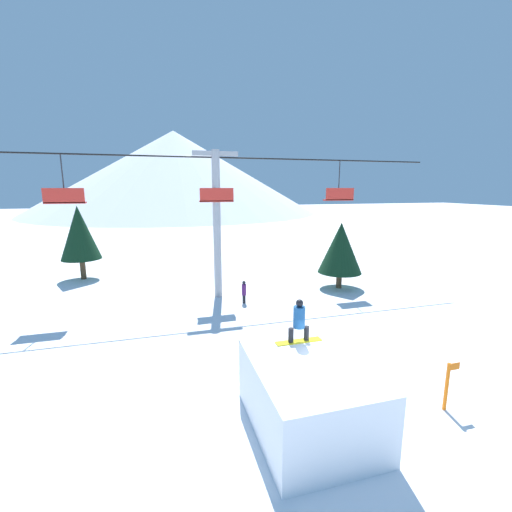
# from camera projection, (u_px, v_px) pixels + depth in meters

# --- Properties ---
(ground_plane) EXTENTS (220.00, 220.00, 0.00)m
(ground_plane) POSITION_uv_depth(u_px,v_px,m) (352.00, 427.00, 8.83)
(ground_plane) COLOR white
(mountain_ridge) EXTENTS (68.14, 68.14, 19.51)m
(mountain_ridge) POSITION_uv_depth(u_px,v_px,m) (175.00, 172.00, 83.78)
(mountain_ridge) COLOR silver
(mountain_ridge) RESTS_ON ground_plane
(snow_ramp) EXTENTS (2.76, 3.67, 1.77)m
(snow_ramp) POSITION_uv_depth(u_px,v_px,m) (308.00, 395.00, 8.67)
(snow_ramp) COLOR white
(snow_ramp) RESTS_ON ground_plane
(snowboarder) EXTENTS (1.35, 0.33, 1.26)m
(snowboarder) POSITION_uv_depth(u_px,v_px,m) (299.00, 321.00, 9.58)
(snowboarder) COLOR yellow
(snowboarder) RESTS_ON snow_ramp
(chairlift) EXTENTS (25.85, 0.44, 8.03)m
(chairlift) POSITION_uv_depth(u_px,v_px,m) (217.00, 210.00, 18.49)
(chairlift) COLOR #9E9EA3
(chairlift) RESTS_ON ground_plane
(pine_tree_near) EXTENTS (2.64, 2.64, 4.04)m
(pine_tree_near) POSITION_uv_depth(u_px,v_px,m) (341.00, 248.00, 20.64)
(pine_tree_near) COLOR #4C3823
(pine_tree_near) RESTS_ON ground_plane
(pine_tree_far) EXTENTS (2.52, 2.52, 4.93)m
(pine_tree_far) POSITION_uv_depth(u_px,v_px,m) (79.00, 233.00, 22.57)
(pine_tree_far) COLOR #4C3823
(pine_tree_far) RESTS_ON ground_plane
(trail_marker) EXTENTS (0.41, 0.10, 1.40)m
(trail_marker) POSITION_uv_depth(u_px,v_px,m) (447.00, 385.00, 9.39)
(trail_marker) COLOR orange
(trail_marker) RESTS_ON ground_plane
(distant_skier) EXTENTS (0.24, 0.24, 1.23)m
(distant_skier) POSITION_uv_depth(u_px,v_px,m) (244.00, 291.00, 18.19)
(distant_skier) COLOR black
(distant_skier) RESTS_ON ground_plane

